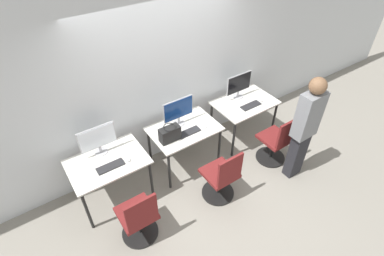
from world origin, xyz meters
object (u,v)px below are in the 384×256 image
Objects in this scene: monitor_center at (178,111)px; office_chair_center at (222,179)px; monitor_left at (98,139)px; mouse_left at (128,159)px; handbag at (170,134)px; monitor_right at (239,85)px; keyboard_right at (251,106)px; office_chair_left at (139,219)px; person_right at (305,126)px; office_chair_right at (276,143)px; keyboard_center at (189,132)px; keyboard_left at (111,166)px; mouse_right at (261,100)px; mouse_center at (205,126)px.

monitor_center is 1.17m from office_chair_center.
monitor_left is 1.00× the size of monitor_center.
handbag is (0.67, 0.03, 0.10)m from mouse_left.
keyboard_right is (0.00, -0.33, -0.23)m from monitor_right.
monitor_right is (2.41, 0.98, 0.61)m from office_chair_left.
mouse_left is 2.49m from person_right.
office_chair_right is (2.47, -0.98, -0.61)m from monitor_left.
keyboard_center is 1.00× the size of keyboard_right.
person_right reaches higher than office_chair_center.
person_right is at bearing -32.67° from handbag.
keyboard_left is 0.39× the size of office_chair_left.
mouse_right is (2.65, 0.67, 0.39)m from office_chair_left.
mouse_left is at bearing -177.45° from handbag.
keyboard_right is at bearing -0.45° from keyboard_left.
keyboard_left is 2.72m from person_right.
monitor_right reaches higher than office_chair_center.
keyboard_center is at bearing -90.00° from monitor_center.
office_chair_left is at bearing -108.04° from mouse_left.
mouse_center is (1.46, 0.64, 0.39)m from office_chair_left.
mouse_right is (0.24, -0.31, -0.22)m from monitor_right.
mouse_left is 1.04m from monitor_center.
person_right reaches higher than handbag.
monitor_left is at bearing 179.50° from monitor_right.
mouse_left is 1.00× the size of mouse_center.
handbag is at bearing 175.98° from keyboard_center.
monitor_left is 5.56× the size of mouse_center.
office_chair_center is 0.97m from handbag.
handbag is (-0.37, 0.75, 0.49)m from office_chair_center.
monitor_center is 1.50m from mouse_right.
monitor_left is 1.17m from office_chair_left.
mouse_left reaches higher than keyboard_right.
monitor_left is 1.00× the size of monitor_right.
keyboard_right is (0.95, 0.01, -0.01)m from mouse_center.
keyboard_left is at bearing 179.75° from keyboard_center.
handbag is (-1.77, 0.02, 0.10)m from mouse_right.
keyboard_center is 1.28m from monitor_right.
mouse_left is 0.18× the size of monitor_center.
monitor_center reaches higher than office_chair_left.
keyboard_right is at bearing 0.79° from mouse_center.
office_chair_right is 0.69m from person_right.
mouse_center is at bearing -0.87° from mouse_left.
office_chair_right is (2.47, -0.64, -0.38)m from keyboard_left.
mouse_center is at bearing -4.85° from handbag.
mouse_center is 1.22m from office_chair_right.
office_chair_center is 3.05× the size of handbag.
mouse_left is at bearing -3.19° from keyboard_left.
office_chair_left is 0.53× the size of person_right.
mouse_center is 0.10× the size of office_chair_center.
office_chair_center is 10.16× the size of mouse_right.
handbag is (0.91, 0.02, 0.11)m from keyboard_left.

